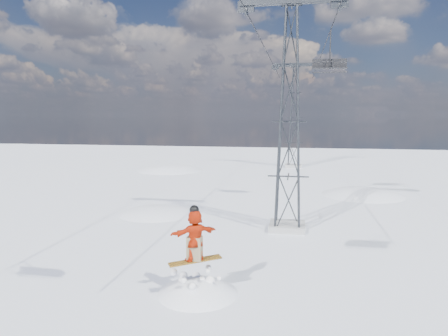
{
  "coord_description": "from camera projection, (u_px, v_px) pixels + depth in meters",
  "views": [
    {
      "loc": [
        1.25,
        -12.14,
        5.82
      ],
      "look_at": [
        -1.58,
        3.06,
        3.77
      ],
      "focal_mm": 32.0,
      "sensor_mm": 36.0,
      "label": 1
    }
  ],
  "objects": [
    {
      "name": "snow_terrain",
      "position": [
        226.0,
        289.0,
        35.65
      ],
      "size": [
        39.0,
        37.0,
        22.0
      ],
      "color": "white",
      "rests_on": "ground"
    },
    {
      "name": "lift_chair_mid",
      "position": [
        330.0,
        65.0,
        23.99
      ],
      "size": [
        2.04,
        0.59,
        2.53
      ],
      "color": "black",
      "rests_on": "ground"
    },
    {
      "name": "ground",
      "position": [
        255.0,
        297.0,
        12.83
      ],
      "size": [
        120.0,
        120.0,
        0.0
      ],
      "primitive_type": "plane",
      "color": "white",
      "rests_on": "ground"
    },
    {
      "name": "lift_tower_far",
      "position": [
        295.0,
        118.0,
        44.12
      ],
      "size": [
        5.2,
        1.8,
        11.43
      ],
      "color": "#999999",
      "rests_on": "ground"
    },
    {
      "name": "haul_cables",
      "position": [
        294.0,
        48.0,
        30.25
      ],
      "size": [
        4.46,
        51.0,
        0.06
      ],
      "color": "black",
      "rests_on": "ground"
    },
    {
      "name": "lift_tower_near",
      "position": [
        289.0,
        122.0,
        19.76
      ],
      "size": [
        5.2,
        1.8,
        11.43
      ],
      "color": "#999999",
      "rests_on": "ground"
    }
  ]
}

